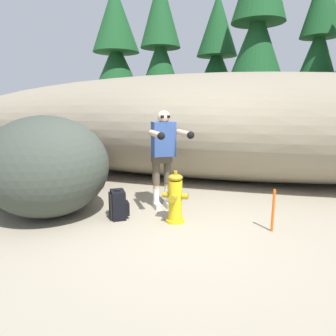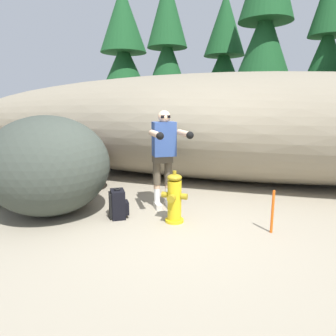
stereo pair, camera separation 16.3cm
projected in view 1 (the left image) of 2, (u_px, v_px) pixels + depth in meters
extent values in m
cube|color=gray|center=(174.00, 229.00, 4.37)|extent=(56.00, 56.00, 0.04)
ellipsoid|color=gray|center=(211.00, 127.00, 7.19)|extent=(15.13, 3.20, 2.43)
cylinder|color=gold|center=(175.00, 220.00, 4.60)|extent=(0.28, 0.28, 0.04)
cylinder|color=gold|center=(175.00, 200.00, 4.54)|extent=(0.21, 0.21, 0.59)
ellipsoid|color=#9E8419|center=(175.00, 177.00, 4.47)|extent=(0.22, 0.22, 0.10)
cylinder|color=#9E8419|center=(175.00, 172.00, 4.45)|extent=(0.06, 0.06, 0.05)
cylinder|color=#9E8419|center=(166.00, 195.00, 4.56)|extent=(0.09, 0.09, 0.09)
cylinder|color=#9E8419|center=(185.00, 196.00, 4.48)|extent=(0.09, 0.09, 0.09)
cylinder|color=#9E8419|center=(173.00, 198.00, 4.38)|extent=(0.11, 0.09, 0.11)
cube|color=beige|center=(168.00, 204.00, 5.25)|extent=(0.23, 0.27, 0.09)
cylinder|color=white|center=(167.00, 194.00, 5.27)|extent=(0.10, 0.10, 0.24)
cylinder|color=#DBAD89|center=(167.00, 185.00, 5.24)|extent=(0.10, 0.10, 0.07)
cylinder|color=brown|center=(167.00, 172.00, 5.19)|extent=(0.13, 0.13, 0.40)
cube|color=beige|center=(157.00, 206.00, 5.19)|extent=(0.23, 0.27, 0.09)
cylinder|color=white|center=(156.00, 195.00, 5.21)|extent=(0.10, 0.10, 0.24)
cylinder|color=#DBAD89|center=(156.00, 186.00, 5.18)|extent=(0.10, 0.10, 0.07)
cylinder|color=brown|center=(156.00, 173.00, 5.14)|extent=(0.13, 0.13, 0.40)
cube|color=brown|center=(162.00, 158.00, 5.11)|extent=(0.38, 0.34, 0.16)
cube|color=#2D4784|center=(163.00, 139.00, 4.94)|extent=(0.43, 0.40, 0.55)
cube|color=#1E3823|center=(160.00, 136.00, 5.12)|extent=(0.32, 0.29, 0.40)
sphere|color=#DBAD89|center=(164.00, 117.00, 4.85)|extent=(0.20, 0.20, 0.20)
cube|color=black|center=(165.00, 117.00, 4.77)|extent=(0.14, 0.10, 0.04)
cylinder|color=#DBAD89|center=(184.00, 133.00, 4.64)|extent=(0.40, 0.53, 0.09)
sphere|color=black|center=(191.00, 135.00, 4.38)|extent=(0.11, 0.11, 0.11)
cylinder|color=#DBAD89|center=(156.00, 134.00, 4.51)|extent=(0.40, 0.53, 0.09)
sphere|color=black|center=(161.00, 136.00, 4.26)|extent=(0.11, 0.11, 0.11)
cube|color=black|center=(118.00, 205.00, 4.70)|extent=(0.33, 0.36, 0.44)
cube|color=black|center=(127.00, 208.00, 4.75)|extent=(0.17, 0.21, 0.20)
torus|color=black|center=(117.00, 189.00, 4.65)|extent=(0.10, 0.10, 0.02)
cube|color=black|center=(110.00, 204.00, 4.74)|extent=(0.05, 0.06, 0.37)
cube|color=black|center=(111.00, 207.00, 4.59)|extent=(0.05, 0.06, 0.37)
ellipsoid|color=#383F37|center=(47.00, 166.00, 4.76)|extent=(2.45, 2.44, 1.57)
ellipsoid|color=#374129|center=(1.00, 179.00, 5.48)|extent=(1.17, 1.30, 0.85)
ellipsoid|color=#3F3435|center=(76.00, 167.00, 6.20)|extent=(1.57, 1.53, 0.98)
cylinder|color=#47331E|center=(119.00, 132.00, 12.87)|extent=(0.34, 0.34, 1.22)
cone|color=#194C23|center=(117.00, 79.00, 12.44)|extent=(2.85, 2.85, 3.06)
cone|color=#194C23|center=(115.00, 18.00, 11.98)|extent=(1.85, 1.85, 2.55)
cylinder|color=#47331E|center=(161.00, 135.00, 11.57)|extent=(0.27, 0.27, 1.24)
cone|color=#194C23|center=(161.00, 77.00, 11.14)|extent=(2.21, 2.21, 2.97)
cone|color=#194C23|center=(160.00, 10.00, 10.69)|extent=(1.44, 1.44, 2.47)
cylinder|color=#47331E|center=(214.00, 132.00, 12.46)|extent=(0.29, 0.29, 1.24)
cone|color=#194C23|center=(216.00, 81.00, 12.05)|extent=(2.40, 2.40, 2.79)
cone|color=#194C23|center=(218.00, 24.00, 11.63)|extent=(1.56, 1.56, 2.32)
cylinder|color=#47331E|center=(252.00, 135.00, 10.73)|extent=(0.32, 0.32, 1.35)
cone|color=#194C23|center=(256.00, 61.00, 10.23)|extent=(2.70, 2.70, 3.60)
cylinder|color=#47331E|center=(310.00, 136.00, 9.89)|extent=(0.22, 0.22, 1.49)
cone|color=#194C23|center=(317.00, 68.00, 9.47)|extent=(1.81, 1.81, 2.69)
cylinder|color=#E55914|center=(273.00, 211.00, 4.19)|extent=(0.04, 0.04, 0.60)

